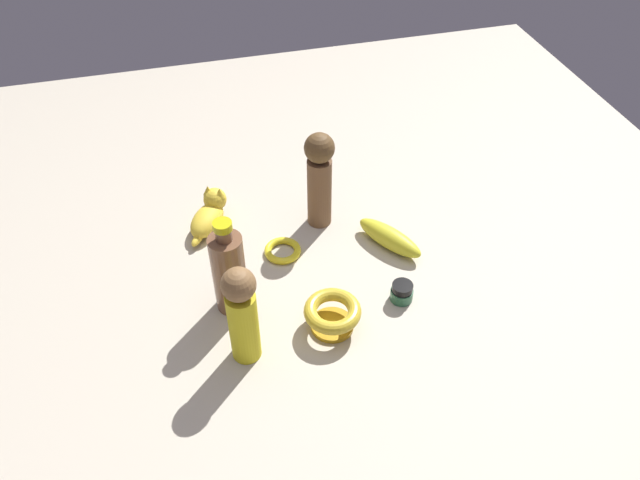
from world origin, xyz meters
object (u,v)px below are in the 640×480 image
Objects in this scene: nail_polish_jar at (402,292)px; person_figure_child at (242,313)px; bottle_tall at (229,271)px; person_figure_adult at (319,177)px; bowl at (332,314)px; cat_figurine at (209,214)px; banana at (390,238)px; bangle at (283,251)px.

person_figure_child is at bearing -80.75° from nail_polish_jar.
bottle_tall is 0.93× the size of person_figure_adult.
bowl is at bearing 58.84° from bottle_tall.
cat_figurine is 0.39m from person_figure_child.
person_figure_adult is at bearing 145.22° from person_figure_child.
banana is 0.43m from person_figure_child.
banana is at bearing 102.75° from bottle_tall.
bangle is 0.37× the size of bottle_tall.
nail_polish_jar is 0.20× the size of person_figure_adult.
cat_figurine is 2.98× the size of nail_polish_jar.
banana is 1.51× the size of bowl.
cat_figurine is at bearing -177.45° from bottle_tall.
banana is (0.04, 0.24, 0.02)m from bangle.
nail_polish_jar is (0.07, 0.34, -0.08)m from bottle_tall.
banana is 0.21m from person_figure_adult.
person_figure_adult reaches higher than bowl.
bottle_tall is at bearing -121.16° from bowl.
bottle_tall reaches higher than banana.
cat_figurine is 0.26m from bottle_tall.
bangle is at bearing -131.06° from banana.
bowl is (0.36, 0.19, 0.01)m from cat_figurine.
bowl is at bearing 27.60° from cat_figurine.
bowl reaches higher than banana.
bangle is 0.20m from cat_figurine.
cat_figurine is (-0.17, -0.38, 0.01)m from banana.
nail_polish_jar is (0.19, 0.21, 0.01)m from bangle.
banana is at bearing 135.67° from bowl.
person_figure_child reaches higher than bowl.
banana is 0.41m from cat_figurine.
banana is at bearing 65.33° from cat_figurine.
banana is 1.21× the size of cat_figurine.
person_figure_adult is at bearing 78.28° from cat_figurine.
person_figure_child is (0.38, 0.02, 0.08)m from cat_figurine.
bangle is at bearing -133.28° from nail_polish_jar.
person_figure_child is 4.73× the size of nail_polish_jar.
bangle is 0.18m from person_figure_adult.
nail_polish_jar is at bearing -42.58° from banana.
person_figure_child reaches higher than banana.
nail_polish_jar is 0.42× the size of bowl.
bowl is (0.03, -0.16, 0.02)m from nail_polish_jar.
banana is 0.38m from bottle_tall.
bowl is (-0.02, 0.17, -0.08)m from person_figure_child.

